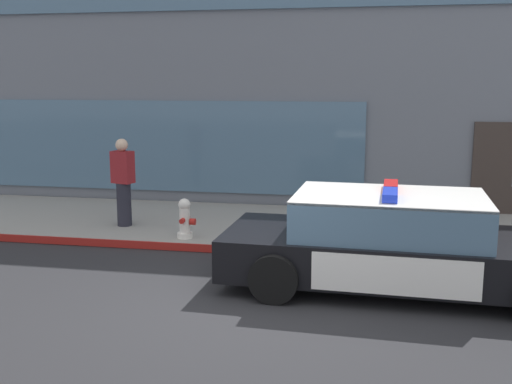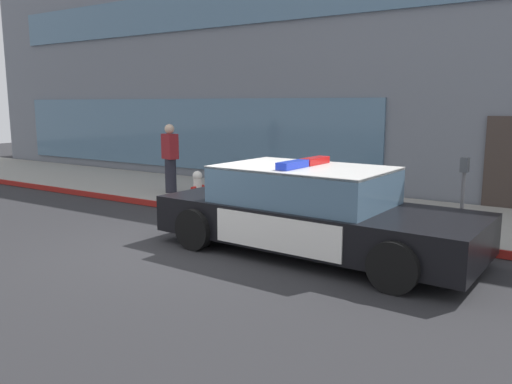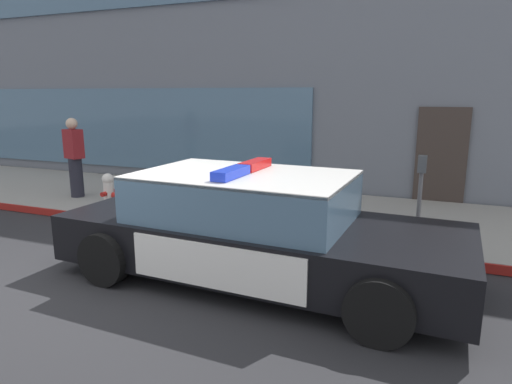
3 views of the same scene
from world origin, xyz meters
name	(u,v)px [view 3 (image 3 of 3)]	position (x,y,z in m)	size (l,w,h in m)	color
ground	(75,283)	(0.00, 0.00, 0.00)	(48.00, 48.00, 0.00)	#262628
sidewalk	(219,205)	(0.00, 4.10, 0.07)	(48.00, 3.54, 0.15)	gray
curb_red_paint	(173,228)	(0.00, 2.32, 0.08)	(28.80, 0.04, 0.14)	maroon
storefront_building	(245,62)	(-2.64, 11.66, 3.49)	(22.97, 11.59, 6.99)	slate
police_cruiser	(254,228)	(2.05, 1.03, 0.68)	(5.17, 2.31, 1.49)	black
fire_hydrant	(109,193)	(-1.63, 2.67, 0.50)	(0.34, 0.39, 0.73)	silver
pedestrian_on_sidewalk	(75,158)	(-3.09, 3.36, 1.01)	(0.45, 0.36, 1.71)	#23232D
parking_meter	(421,184)	(3.97, 2.75, 1.08)	(0.12, 0.18, 1.34)	slate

